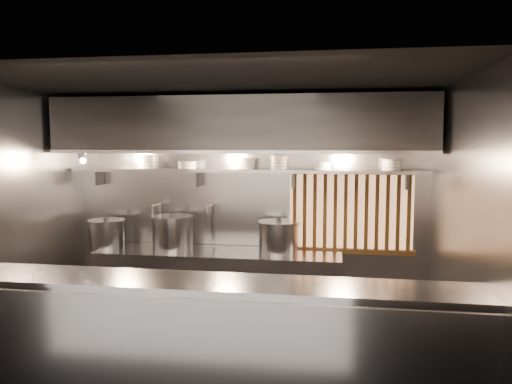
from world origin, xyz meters
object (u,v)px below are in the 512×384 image
(stock_pot_mid, at_px, (173,232))
(heat_lamp, at_px, (82,156))
(pendant_bulb, at_px, (235,164))
(stock_pot_right, at_px, (279,237))
(stock_pot_left, at_px, (107,233))

(stock_pot_mid, bearing_deg, heat_lamp, -161.94)
(pendant_bulb, bearing_deg, stock_pot_right, -2.61)
(pendant_bulb, relative_size, stock_pot_left, 0.31)
(heat_lamp, xyz_separation_m, pendant_bulb, (1.80, 0.35, -0.11))
(heat_lamp, relative_size, stock_pot_left, 0.57)
(stock_pot_right, bearing_deg, stock_pot_left, -179.29)
(heat_lamp, relative_size, pendant_bulb, 1.87)
(pendant_bulb, height_order, stock_pot_right, pendant_bulb)
(stock_pot_left, bearing_deg, pendant_bulb, 1.80)
(heat_lamp, bearing_deg, stock_pot_left, 63.58)
(heat_lamp, bearing_deg, pendant_bulb, 11.00)
(heat_lamp, height_order, stock_pot_right, heat_lamp)
(heat_lamp, distance_m, stock_pot_left, 1.04)
(pendant_bulb, height_order, stock_pot_left, pendant_bulb)
(stock_pot_left, relative_size, stock_pot_right, 1.10)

